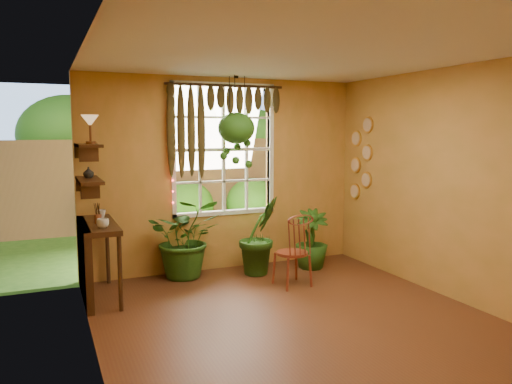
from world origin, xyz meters
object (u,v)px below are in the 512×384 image
Objects in this scene: potted_plant_left at (186,237)px; counter_ledge at (89,253)px; windsor_chair at (293,262)px; hanging_basket at (236,132)px; potted_plant_mid at (259,235)px.

counter_ledge is at bearing -161.96° from potted_plant_left.
windsor_chair is 0.86× the size of hanging_basket.
potted_plant_left is at bearing 136.51° from windsor_chair.
potted_plant_mid is (0.97, -0.24, -0.01)m from potted_plant_left.
hanging_basket is at bearing -0.98° from potted_plant_left.
counter_ledge is 2.25m from potted_plant_mid.
potted_plant_left reaches higher than potted_plant_mid.
potted_plant_mid is (-0.17, 0.68, 0.23)m from windsor_chair.
potted_plant_mid is 1.45m from hanging_basket.
hanging_basket is (2.00, 0.40, 1.40)m from counter_ledge.
counter_ledge is 1.11× the size of windsor_chair.
counter_ledge is at bearing -168.63° from hanging_basket.
potted_plant_mid is at bearing -42.13° from hanging_basket.
potted_plant_left is 1.59m from hanging_basket.
potted_plant_left is at bearing 179.02° from hanging_basket.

